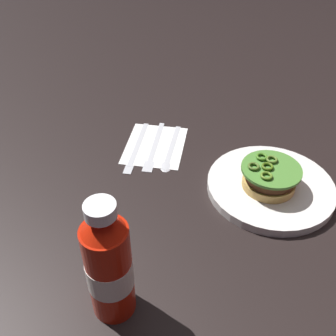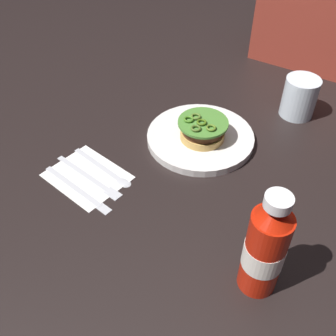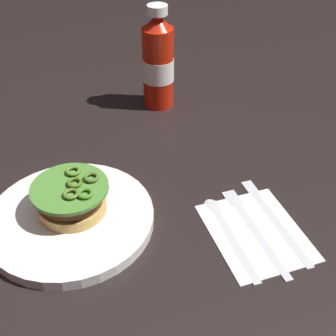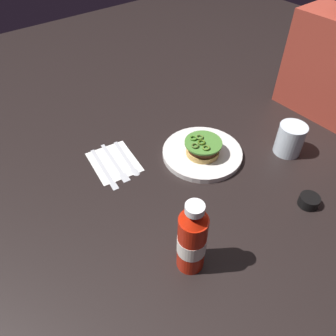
{
  "view_description": "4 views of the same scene",
  "coord_description": "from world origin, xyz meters",
  "px_view_note": "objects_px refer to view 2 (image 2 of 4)",
  "views": [
    {
      "loc": [
        0.47,
        -0.14,
        0.53
      ],
      "look_at": [
        -0.08,
        -0.15,
        0.08
      ],
      "focal_mm": 41.76,
      "sensor_mm": 36.0,
      "label": 1
    },
    {
      "loc": [
        0.21,
        -0.61,
        0.6
      ],
      "look_at": [
        -0.1,
        -0.11,
        0.05
      ],
      "focal_mm": 42.56,
      "sensor_mm": 36.0,
      "label": 2
    },
    {
      "loc": [
        -0.62,
        0.14,
        0.49
      ],
      "look_at": [
        -0.11,
        -0.12,
        0.04
      ],
      "focal_mm": 47.64,
      "sensor_mm": 36.0,
      "label": 3
    },
    {
      "loc": [
        0.42,
        -0.51,
        0.7
      ],
      "look_at": [
        -0.09,
        -0.11,
        0.06
      ],
      "focal_mm": 34.78,
      "sensor_mm": 36.0,
      "label": 4
    }
  ],
  "objects_px": {
    "burger_sandwich": "(203,129)",
    "fork_utensil": "(93,179)",
    "water_glass": "(300,97)",
    "spoon_utensil": "(109,171)",
    "butter_knife": "(80,191)",
    "dinner_plate": "(200,137)",
    "ketchup_bottle": "(265,249)",
    "napkin": "(87,176)"
  },
  "relations": [
    {
      "from": "butter_knife",
      "to": "burger_sandwich",
      "type": "bearing_deg",
      "value": 63.78
    },
    {
      "from": "burger_sandwich",
      "to": "napkin",
      "type": "relative_size",
      "value": 0.71
    },
    {
      "from": "butter_knife",
      "to": "ketchup_bottle",
      "type": "bearing_deg",
      "value": 0.3
    },
    {
      "from": "napkin",
      "to": "spoon_utensil",
      "type": "xyz_separation_m",
      "value": [
        0.03,
        0.03,
        0.0
      ]
    },
    {
      "from": "burger_sandwich",
      "to": "butter_knife",
      "type": "relative_size",
      "value": 0.58
    },
    {
      "from": "burger_sandwich",
      "to": "fork_utensil",
      "type": "distance_m",
      "value": 0.27
    },
    {
      "from": "water_glass",
      "to": "spoon_utensil",
      "type": "height_order",
      "value": "water_glass"
    },
    {
      "from": "ketchup_bottle",
      "to": "water_glass",
      "type": "relative_size",
      "value": 2.1
    },
    {
      "from": "burger_sandwich",
      "to": "napkin",
      "type": "distance_m",
      "value": 0.28
    },
    {
      "from": "napkin",
      "to": "water_glass",
      "type": "bearing_deg",
      "value": 57.17
    },
    {
      "from": "burger_sandwich",
      "to": "spoon_utensil",
      "type": "xyz_separation_m",
      "value": [
        -0.12,
        -0.2,
        -0.04
      ]
    },
    {
      "from": "napkin",
      "to": "butter_knife",
      "type": "relative_size",
      "value": 0.83
    },
    {
      "from": "ketchup_bottle",
      "to": "water_glass",
      "type": "height_order",
      "value": "ketchup_bottle"
    },
    {
      "from": "ketchup_bottle",
      "to": "fork_utensil",
      "type": "bearing_deg",
      "value": 174.42
    },
    {
      "from": "fork_utensil",
      "to": "spoon_utensil",
      "type": "height_order",
      "value": "same"
    },
    {
      "from": "dinner_plate",
      "to": "fork_utensil",
      "type": "relative_size",
      "value": 1.31
    },
    {
      "from": "ketchup_bottle",
      "to": "napkin",
      "type": "xyz_separation_m",
      "value": [
        -0.41,
        0.04,
        -0.09
      ]
    },
    {
      "from": "burger_sandwich",
      "to": "water_glass",
      "type": "height_order",
      "value": "water_glass"
    },
    {
      "from": "butter_knife",
      "to": "fork_utensil",
      "type": "xyz_separation_m",
      "value": [
        -0.0,
        0.04,
        -0.0
      ]
    },
    {
      "from": "dinner_plate",
      "to": "burger_sandwich",
      "type": "distance_m",
      "value": 0.03
    },
    {
      "from": "ketchup_bottle",
      "to": "fork_utensil",
      "type": "xyz_separation_m",
      "value": [
        -0.39,
        0.04,
        -0.09
      ]
    },
    {
      "from": "dinner_plate",
      "to": "fork_utensil",
      "type": "xyz_separation_m",
      "value": [
        -0.13,
        -0.24,
        -0.0
      ]
    },
    {
      "from": "dinner_plate",
      "to": "burger_sandwich",
      "type": "bearing_deg",
      "value": -44.09
    },
    {
      "from": "water_glass",
      "to": "spoon_utensil",
      "type": "distance_m",
      "value": 0.51
    },
    {
      "from": "ketchup_bottle",
      "to": "water_glass",
      "type": "xyz_separation_m",
      "value": [
        -0.11,
        0.51,
        -0.04
      ]
    },
    {
      "from": "napkin",
      "to": "fork_utensil",
      "type": "distance_m",
      "value": 0.02
    },
    {
      "from": "napkin",
      "to": "fork_utensil",
      "type": "xyz_separation_m",
      "value": [
        0.02,
        -0.0,
        0.0
      ]
    },
    {
      "from": "spoon_utensil",
      "to": "butter_knife",
      "type": "bearing_deg",
      "value": -100.25
    },
    {
      "from": "ketchup_bottle",
      "to": "napkin",
      "type": "distance_m",
      "value": 0.42
    },
    {
      "from": "ketchup_bottle",
      "to": "water_glass",
      "type": "bearing_deg",
      "value": 102.15
    },
    {
      "from": "dinner_plate",
      "to": "fork_utensil",
      "type": "bearing_deg",
      "value": -117.78
    },
    {
      "from": "burger_sandwich",
      "to": "butter_knife",
      "type": "distance_m",
      "value": 0.31
    },
    {
      "from": "burger_sandwich",
      "to": "ketchup_bottle",
      "type": "bearing_deg",
      "value": -46.75
    },
    {
      "from": "napkin",
      "to": "fork_utensil",
      "type": "bearing_deg",
      "value": -7.92
    },
    {
      "from": "spoon_utensil",
      "to": "dinner_plate",
      "type": "bearing_deg",
      "value": 61.16
    },
    {
      "from": "ketchup_bottle",
      "to": "water_glass",
      "type": "distance_m",
      "value": 0.52
    },
    {
      "from": "dinner_plate",
      "to": "spoon_utensil",
      "type": "distance_m",
      "value": 0.23
    },
    {
      "from": "napkin",
      "to": "spoon_utensil",
      "type": "relative_size",
      "value": 0.93
    },
    {
      "from": "dinner_plate",
      "to": "burger_sandwich",
      "type": "xyz_separation_m",
      "value": [
        0.01,
        -0.01,
        0.03
      ]
    },
    {
      "from": "spoon_utensil",
      "to": "fork_utensil",
      "type": "bearing_deg",
      "value": -111.54
    },
    {
      "from": "fork_utensil",
      "to": "spoon_utensil",
      "type": "xyz_separation_m",
      "value": [
        0.01,
        0.04,
        0.0
      ]
    },
    {
      "from": "burger_sandwich",
      "to": "ketchup_bottle",
      "type": "xyz_separation_m",
      "value": [
        0.26,
        -0.27,
        0.05
      ]
    }
  ]
}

